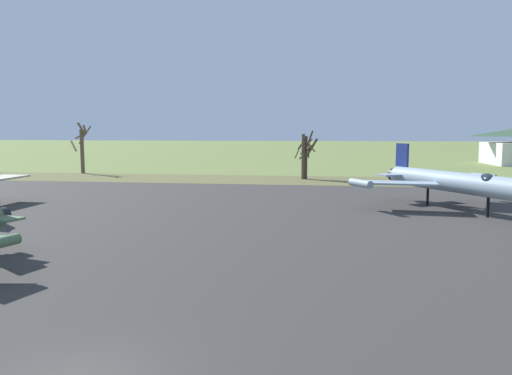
% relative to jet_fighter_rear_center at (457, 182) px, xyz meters
% --- Properties ---
extents(asphalt_apron, '(88.07, 58.89, 0.05)m').
position_rel_jet_fighter_rear_center_xyz_m(asphalt_apron, '(-16.98, -12.29, -2.39)').
color(asphalt_apron, '#383533').
rests_on(asphalt_apron, ground).
extents(grass_verge_strip, '(148.07, 12.00, 0.06)m').
position_rel_jet_fighter_rear_center_xyz_m(grass_verge_strip, '(-16.98, 23.16, -2.39)').
color(grass_verge_strip, brown).
rests_on(grass_verge_strip, ground).
extents(jet_fighter_rear_center, '(14.06, 16.09, 5.39)m').
position_rel_jet_fighter_rear_center_xyz_m(jet_fighter_rear_center, '(0.00, 0.00, 0.00)').
color(jet_fighter_rear_center, '#8EA3B2').
rests_on(jet_fighter_rear_center, ground).
extents(bare_tree_far_left, '(3.03, 3.23, 7.83)m').
position_rel_jet_fighter_rear_center_xyz_m(bare_tree_far_left, '(-47.48, 29.12, 1.63)').
color(bare_tree_far_left, brown).
rests_on(bare_tree_far_left, ground).
extents(bare_tree_left_of_center, '(2.75, 2.83, 6.10)m').
position_rel_jet_fighter_rear_center_xyz_m(bare_tree_left_of_center, '(-13.47, 24.77, 0.86)').
color(bare_tree_left_of_center, brown).
rests_on(bare_tree_left_of_center, ground).
extents(bare_tree_center, '(2.75, 2.15, 6.58)m').
position_rel_jet_fighter_rear_center_xyz_m(bare_tree_center, '(-13.17, 25.29, 0.93)').
color(bare_tree_center, '#42382D').
rests_on(bare_tree_center, ground).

